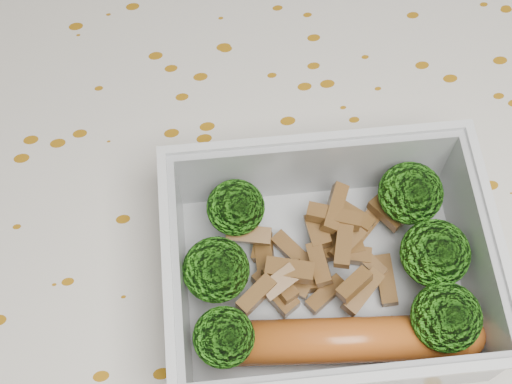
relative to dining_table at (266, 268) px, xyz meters
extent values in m
cube|color=brown|center=(0.00, 0.00, 0.06)|extent=(1.40, 0.90, 0.04)
cube|color=silver|center=(0.00, 0.00, 0.09)|extent=(1.46, 0.96, 0.01)
cube|color=silver|center=(0.02, -0.05, 0.09)|extent=(0.17, 0.14, 0.00)
cube|color=silver|center=(0.03, 0.01, 0.12)|extent=(0.16, 0.02, 0.05)
cube|color=silver|center=(0.02, -0.11, 0.12)|extent=(0.16, 0.02, 0.05)
cube|color=silver|center=(0.10, -0.05, 0.12)|extent=(0.01, 0.12, 0.05)
cube|color=silver|center=(-0.06, -0.04, 0.12)|extent=(0.01, 0.12, 0.05)
cube|color=silver|center=(0.03, 0.02, 0.15)|extent=(0.17, 0.02, 0.00)
cube|color=silver|center=(0.02, -0.11, 0.15)|extent=(0.17, 0.02, 0.00)
cube|color=silver|center=(0.11, -0.05, 0.15)|extent=(0.01, 0.12, 0.00)
cube|color=silver|center=(-0.06, -0.04, 0.15)|extent=(0.01, 0.12, 0.00)
cylinder|color=#608C3F|center=(-0.02, -0.01, 0.10)|extent=(0.01, 0.01, 0.02)
ellipsoid|color=#2F8614|center=(-0.02, -0.01, 0.13)|extent=(0.03, 0.03, 0.03)
cylinder|color=#608C3F|center=(0.08, -0.01, 0.10)|extent=(0.01, 0.01, 0.02)
ellipsoid|color=#2F8614|center=(0.08, -0.01, 0.12)|extent=(0.04, 0.04, 0.03)
cylinder|color=#608C3F|center=(-0.04, -0.04, 0.10)|extent=(0.01, 0.01, 0.02)
ellipsoid|color=#2F8614|center=(-0.04, -0.04, 0.13)|extent=(0.04, 0.04, 0.03)
cylinder|color=#608C3F|center=(0.08, -0.05, 0.10)|extent=(0.01, 0.01, 0.02)
ellipsoid|color=#2F8614|center=(0.08, -0.05, 0.12)|extent=(0.04, 0.04, 0.03)
cylinder|color=#608C3F|center=(-0.04, -0.08, 0.10)|extent=(0.01, 0.01, 0.02)
ellipsoid|color=#2F8614|center=(-0.04, -0.08, 0.13)|extent=(0.03, 0.03, 0.03)
cylinder|color=#608C3F|center=(0.08, -0.09, 0.10)|extent=(0.01, 0.01, 0.02)
ellipsoid|color=#2F8614|center=(0.08, -0.09, 0.12)|extent=(0.04, 0.04, 0.03)
cube|color=brown|center=(0.04, -0.03, 0.12)|extent=(0.02, 0.03, 0.01)
cube|color=brown|center=(0.00, -0.04, 0.10)|extent=(0.03, 0.03, 0.01)
cube|color=brown|center=(0.04, -0.01, 0.12)|extent=(0.02, 0.03, 0.01)
cube|color=brown|center=(0.04, -0.03, 0.10)|extent=(0.03, 0.01, 0.01)
cube|color=brown|center=(0.07, -0.02, 0.11)|extent=(0.02, 0.02, 0.01)
cube|color=brown|center=(-0.02, -0.05, 0.12)|extent=(0.02, 0.02, 0.01)
cube|color=brown|center=(0.03, -0.02, 0.12)|extent=(0.03, 0.02, 0.01)
cube|color=brown|center=(0.02, -0.04, 0.10)|extent=(0.01, 0.02, 0.01)
cube|color=brown|center=(0.05, -0.02, 0.11)|extent=(0.02, 0.02, 0.01)
cube|color=brown|center=(0.05, -0.04, 0.10)|extent=(0.02, 0.02, 0.01)
cube|color=brown|center=(0.02, -0.06, 0.10)|extent=(0.03, 0.02, 0.01)
cube|color=brown|center=(0.01, -0.02, 0.10)|extent=(0.02, 0.02, 0.01)
cube|color=brown|center=(0.04, -0.06, 0.12)|extent=(0.02, 0.02, 0.01)
cube|color=brown|center=(0.00, -0.05, 0.12)|extent=(0.02, 0.02, 0.01)
cube|color=brown|center=(0.02, -0.02, 0.11)|extent=(0.01, 0.02, 0.01)
cube|color=brown|center=(-0.01, -0.02, 0.10)|extent=(0.02, 0.02, 0.01)
cube|color=brown|center=(0.03, -0.03, 0.10)|extent=(0.02, 0.02, 0.01)
cube|color=brown|center=(0.02, -0.04, 0.11)|extent=(0.01, 0.02, 0.01)
cube|color=brown|center=(0.00, -0.05, 0.11)|extent=(0.02, 0.02, 0.01)
cube|color=brown|center=(0.04, -0.03, 0.11)|extent=(0.03, 0.02, 0.01)
cube|color=brown|center=(0.00, -0.04, 0.12)|extent=(0.03, 0.02, 0.01)
cube|color=brown|center=(-0.01, -0.03, 0.10)|extent=(0.01, 0.03, 0.01)
cube|color=brown|center=(0.06, -0.05, 0.10)|extent=(0.01, 0.03, 0.01)
cube|color=brown|center=(0.05, -0.02, 0.10)|extent=(0.03, 0.03, 0.01)
cube|color=brown|center=(0.04, -0.06, 0.11)|extent=(0.03, 0.03, 0.01)
cube|color=brown|center=(-0.01, -0.05, 0.10)|extent=(0.02, 0.03, 0.01)
cube|color=brown|center=(-0.01, -0.02, 0.12)|extent=(0.03, 0.02, 0.01)
cube|color=brown|center=(0.04, -0.04, 0.10)|extent=(0.02, 0.02, 0.01)
cylinder|color=#AC511B|center=(0.02, -0.08, 0.11)|extent=(0.13, 0.04, 0.02)
sphere|color=#AC511B|center=(0.09, -0.09, 0.11)|extent=(0.02, 0.02, 0.02)
sphere|color=#AC511B|center=(-0.04, -0.08, 0.11)|extent=(0.02, 0.02, 0.02)
camera|label=1|loc=(-0.04, -0.17, 0.48)|focal=50.00mm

